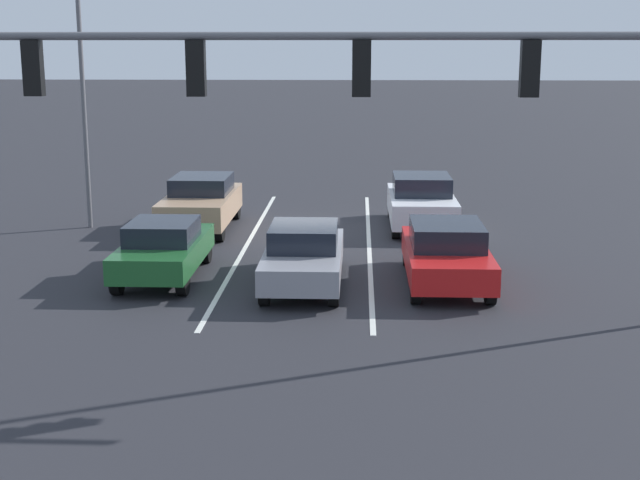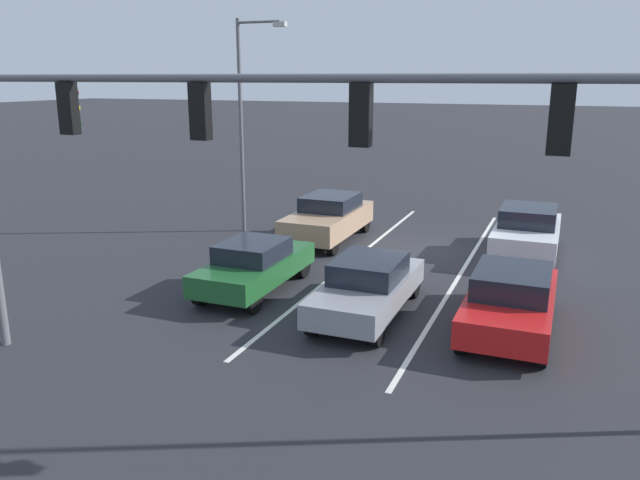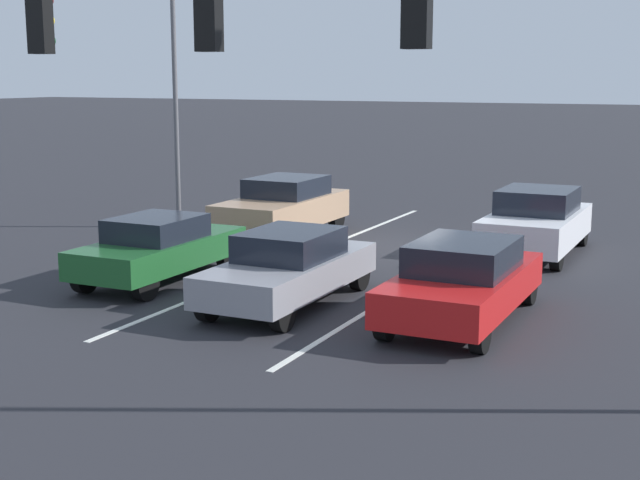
{
  "view_description": "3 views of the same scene",
  "coord_description": "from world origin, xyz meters",
  "px_view_note": "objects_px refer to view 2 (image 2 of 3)",
  "views": [
    {
      "loc": [
        -1.41,
        26.49,
        5.5
      ],
      "look_at": [
        -0.54,
        6.73,
        1.17
      ],
      "focal_mm": 50.0,
      "sensor_mm": 36.0,
      "label": 1
    },
    {
      "loc": [
        -4.47,
        20.17,
        5.67
      ],
      "look_at": [
        1.35,
        5.78,
        1.61
      ],
      "focal_mm": 35.0,
      "sensor_mm": 36.0,
      "label": 2
    },
    {
      "loc": [
        -7.87,
        21.08,
        4.34
      ],
      "look_at": [
        -0.14,
        4.99,
        1.03
      ],
      "focal_mm": 50.0,
      "sensor_mm": 36.0,
      "label": 3
    }
  ],
  "objects_px": {
    "car_tan_rightlane_second": "(328,217)",
    "street_lamp_right_shoulder": "(246,112)",
    "car_white_leftlane_second": "(527,232)",
    "car_gray_midlane_front": "(368,286)",
    "car_red_leftlane_front": "(511,299)",
    "traffic_signal_gantry": "(175,136)",
    "car_darkgreen_rightlane_front": "(254,265)"
  },
  "relations": [
    {
      "from": "car_red_leftlane_front",
      "to": "street_lamp_right_shoulder",
      "type": "xyz_separation_m",
      "value": [
        10.12,
        -6.18,
        3.7
      ]
    },
    {
      "from": "car_tan_rightlane_second",
      "to": "car_gray_midlane_front",
      "type": "bearing_deg",
      "value": 118.87
    },
    {
      "from": "car_red_leftlane_front",
      "to": "car_tan_rightlane_second",
      "type": "distance_m",
      "value": 9.18
    },
    {
      "from": "car_red_leftlane_front",
      "to": "street_lamp_right_shoulder",
      "type": "height_order",
      "value": "street_lamp_right_shoulder"
    },
    {
      "from": "car_tan_rightlane_second",
      "to": "traffic_signal_gantry",
      "type": "relative_size",
      "value": 0.35
    },
    {
      "from": "car_gray_midlane_front",
      "to": "car_tan_rightlane_second",
      "type": "xyz_separation_m",
      "value": [
        3.53,
        -6.4,
        0.1
      ]
    },
    {
      "from": "car_gray_midlane_front",
      "to": "car_white_leftlane_second",
      "type": "xyz_separation_m",
      "value": [
        -3.19,
        -6.93,
        0.08
      ]
    },
    {
      "from": "traffic_signal_gantry",
      "to": "street_lamp_right_shoulder",
      "type": "distance_m",
      "value": 12.09
    },
    {
      "from": "car_red_leftlane_front",
      "to": "car_white_leftlane_second",
      "type": "relative_size",
      "value": 1.02
    },
    {
      "from": "car_white_leftlane_second",
      "to": "street_lamp_right_shoulder",
      "type": "xyz_separation_m",
      "value": [
        9.99,
        0.44,
        3.63
      ]
    },
    {
      "from": "car_red_leftlane_front",
      "to": "traffic_signal_gantry",
      "type": "bearing_deg",
      "value": 42.38
    },
    {
      "from": "car_gray_midlane_front",
      "to": "car_tan_rightlane_second",
      "type": "height_order",
      "value": "car_tan_rightlane_second"
    },
    {
      "from": "car_gray_midlane_front",
      "to": "car_tan_rightlane_second",
      "type": "bearing_deg",
      "value": -61.13
    },
    {
      "from": "car_red_leftlane_front",
      "to": "car_tan_rightlane_second",
      "type": "bearing_deg",
      "value": -41.63
    },
    {
      "from": "car_tan_rightlane_second",
      "to": "street_lamp_right_shoulder",
      "type": "bearing_deg",
      "value": -1.55
    },
    {
      "from": "car_gray_midlane_front",
      "to": "traffic_signal_gantry",
      "type": "relative_size",
      "value": 0.34
    },
    {
      "from": "car_gray_midlane_front",
      "to": "street_lamp_right_shoulder",
      "type": "xyz_separation_m",
      "value": [
        6.79,
        -6.49,
        3.71
      ]
    },
    {
      "from": "car_white_leftlane_second",
      "to": "car_tan_rightlane_second",
      "type": "relative_size",
      "value": 0.96
    },
    {
      "from": "car_darkgreen_rightlane_front",
      "to": "car_white_leftlane_second",
      "type": "distance_m",
      "value": 9.19
    },
    {
      "from": "car_white_leftlane_second",
      "to": "traffic_signal_gantry",
      "type": "distance_m",
      "value": 13.3
    },
    {
      "from": "car_white_leftlane_second",
      "to": "car_gray_midlane_front",
      "type": "bearing_deg",
      "value": 65.28
    },
    {
      "from": "car_gray_midlane_front",
      "to": "car_red_leftlane_front",
      "type": "distance_m",
      "value": 3.34
    },
    {
      "from": "car_tan_rightlane_second",
      "to": "traffic_signal_gantry",
      "type": "height_order",
      "value": "traffic_signal_gantry"
    },
    {
      "from": "car_tan_rightlane_second",
      "to": "car_white_leftlane_second",
      "type": "bearing_deg",
      "value": -175.47
    },
    {
      "from": "traffic_signal_gantry",
      "to": "car_darkgreen_rightlane_front",
      "type": "bearing_deg",
      "value": -75.77
    },
    {
      "from": "car_darkgreen_rightlane_front",
      "to": "street_lamp_right_shoulder",
      "type": "bearing_deg",
      "value": -60.34
    },
    {
      "from": "car_white_leftlane_second",
      "to": "street_lamp_right_shoulder",
      "type": "bearing_deg",
      "value": 2.55
    },
    {
      "from": "street_lamp_right_shoulder",
      "to": "car_darkgreen_rightlane_front",
      "type": "bearing_deg",
      "value": 119.66
    },
    {
      "from": "car_darkgreen_rightlane_front",
      "to": "car_red_leftlane_front",
      "type": "height_order",
      "value": "car_red_leftlane_front"
    },
    {
      "from": "car_gray_midlane_front",
      "to": "traffic_signal_gantry",
      "type": "bearing_deg",
      "value": 65.74
    },
    {
      "from": "car_darkgreen_rightlane_front",
      "to": "car_gray_midlane_front",
      "type": "bearing_deg",
      "value": 170.89
    },
    {
      "from": "car_gray_midlane_front",
      "to": "street_lamp_right_shoulder",
      "type": "height_order",
      "value": "street_lamp_right_shoulder"
    }
  ]
}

